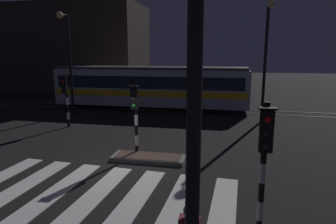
% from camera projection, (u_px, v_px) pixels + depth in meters
% --- Properties ---
extents(ground_plane, '(120.00, 120.00, 0.00)m').
position_uv_depth(ground_plane, '(121.00, 168.00, 11.00)').
color(ground_plane, black).
extents(rail_near, '(80.00, 0.12, 0.03)m').
position_uv_depth(rail_near, '(174.00, 111.00, 21.75)').
color(rail_near, '#59595E').
rests_on(rail_near, ground).
extents(rail_far, '(80.00, 0.12, 0.03)m').
position_uv_depth(rail_far, '(177.00, 108.00, 23.13)').
color(rail_far, '#59595E').
rests_on(rail_far, ground).
extents(crosswalk_zebra, '(8.54, 4.67, 0.02)m').
position_uv_depth(crosswalk_zebra, '(96.00, 194.00, 8.91)').
color(crosswalk_zebra, silver).
rests_on(crosswalk_zebra, ground).
extents(traffic_island, '(2.94, 1.01, 0.18)m').
position_uv_depth(traffic_island, '(149.00, 158.00, 11.83)').
color(traffic_island, slate).
rests_on(traffic_island, ground).
extents(traffic_light_corner_near_right, '(0.36, 0.42, 3.21)m').
position_uv_depth(traffic_light_corner_near_right, '(264.00, 152.00, 6.33)').
color(traffic_light_corner_near_right, black).
rests_on(traffic_light_corner_near_right, ground).
extents(traffic_light_corner_far_left, '(0.36, 0.42, 3.05)m').
position_uv_depth(traffic_light_corner_far_left, '(66.00, 93.00, 16.71)').
color(traffic_light_corner_far_left, black).
rests_on(traffic_light_corner_far_left, ground).
extents(traffic_light_median_centre, '(0.36, 0.42, 3.05)m').
position_uv_depth(traffic_light_median_centre, '(135.00, 109.00, 11.91)').
color(traffic_light_median_centre, black).
rests_on(traffic_light_median_centre, ground).
extents(street_lamp_trackside_left, '(0.44, 1.21, 6.82)m').
position_uv_depth(street_lamp_trackside_left, '(67.00, 52.00, 19.50)').
color(street_lamp_trackside_left, black).
rests_on(street_lamp_trackside_left, ground).
extents(street_lamp_trackside_right, '(0.44, 1.21, 7.17)m').
position_uv_depth(street_lamp_trackside_right, '(266.00, 48.00, 17.35)').
color(street_lamp_trackside_right, black).
rests_on(street_lamp_trackside_right, ground).
extents(street_lamp_near_kerb, '(0.44, 1.21, 7.48)m').
position_uv_depth(street_lamp_near_kerb, '(193.00, 1.00, 2.89)').
color(street_lamp_near_kerb, black).
rests_on(street_lamp_near_kerb, ground).
extents(tram, '(14.89, 2.58, 4.15)m').
position_uv_depth(tram, '(150.00, 86.00, 22.49)').
color(tram, '#B2BCC1').
rests_on(tram, ground).
extents(building_backdrop, '(17.52, 8.00, 9.40)m').
position_uv_depth(building_backdrop, '(66.00, 49.00, 33.42)').
color(building_backdrop, '#382D28').
rests_on(building_backdrop, ground).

